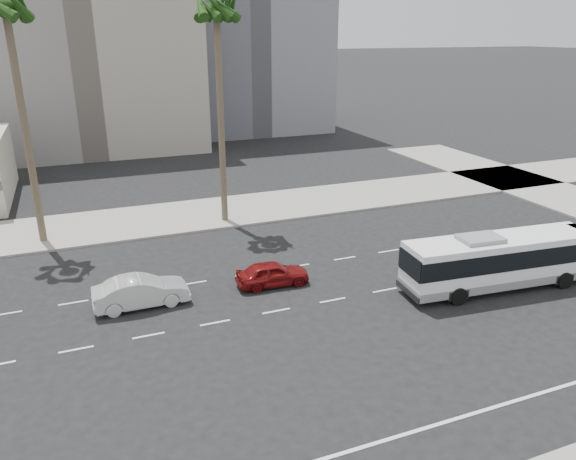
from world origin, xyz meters
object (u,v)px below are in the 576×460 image
car_b (141,292)px  palm_near (216,15)px  city_bus (500,259)px  car_a (272,274)px  palm_mid (6,14)px

car_b → palm_near: 18.04m
city_bus → car_a: bearing=162.1°
city_bus → car_a: (-10.78, 4.57, -0.91)m
city_bus → palm_near: bearing=129.1°
car_a → car_b: size_ratio=0.84×
car_a → palm_near: palm_near is taller
car_b → palm_mid: 17.41m
city_bus → palm_mid: size_ratio=0.70×
car_a → palm_mid: bearing=49.1°
car_a → palm_near: bearing=1.3°
car_b → palm_near: size_ratio=0.30×
city_bus → car_a: 11.74m
palm_mid → car_a: bearing=-44.4°
palm_near → palm_mid: size_ratio=1.00×
city_bus → palm_near: 22.05m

